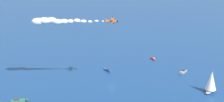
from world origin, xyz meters
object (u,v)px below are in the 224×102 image
wingwalker_lead (113,17)px  sailboat_inshore (211,82)px  biplane_lead (113,21)px  motorboat_near_centre (153,59)px  motorboat_trailing (20,100)px  motorboat_mid_cluster (182,72)px  motorboat_far_stbd (107,70)px

wingwalker_lead → sailboat_inshore: bearing=54.6°
biplane_lead → wingwalker_lead: 2.19m
motorboat_near_centre → wingwalker_lead: wingwalker_lead is taller
motorboat_trailing → motorboat_mid_cluster: motorboat_mid_cluster is taller
motorboat_trailing → motorboat_near_centre: bearing=107.6°
motorboat_near_centre → motorboat_mid_cluster: 32.65m
motorboat_trailing → wingwalker_lead: bearing=89.3°
motorboat_trailing → wingwalker_lead: 63.90m
sailboat_inshore → biplane_lead: bearing=-125.4°
motorboat_far_stbd → sailboat_inshore: bearing=33.9°
motorboat_near_centre → biplane_lead: (31.97, -48.14, 36.78)m
motorboat_far_stbd → motorboat_trailing: motorboat_trailing is taller
motorboat_near_centre → sailboat_inshore: size_ratio=0.47×
motorboat_near_centre → motorboat_far_stbd: motorboat_far_stbd is taller
motorboat_trailing → motorboat_mid_cluster: size_ratio=1.00×
motorboat_trailing → sailboat_inshore: bearing=71.5°
motorboat_near_centre → motorboat_far_stbd: bearing=-78.2°
motorboat_near_centre → sailboat_inshore: (63.03, -4.35, 5.61)m
motorboat_near_centre → motorboat_far_stbd: 41.84m
motorboat_far_stbd → motorboat_mid_cluster: 48.49m
biplane_lead → motorboat_trailing: bearing=-90.7°
wingwalker_lead → motorboat_trailing: bearing=-90.7°
sailboat_inshore → motorboat_trailing: 99.86m
motorboat_near_centre → motorboat_trailing: bearing=-72.4°
wingwalker_lead → motorboat_far_stbd: bearing=163.0°
motorboat_near_centre → wingwalker_lead: (31.97, -48.13, 38.97)m
motorboat_near_centre → motorboat_trailing: motorboat_trailing is taller
motorboat_near_centre → sailboat_inshore: bearing=-4.0°
motorboat_far_stbd → biplane_lead: bearing=-17.0°
motorboat_near_centre → biplane_lead: bearing=-56.4°
motorboat_mid_cluster → wingwalker_lead: 62.69m
motorboat_near_centre → motorboat_trailing: 103.76m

